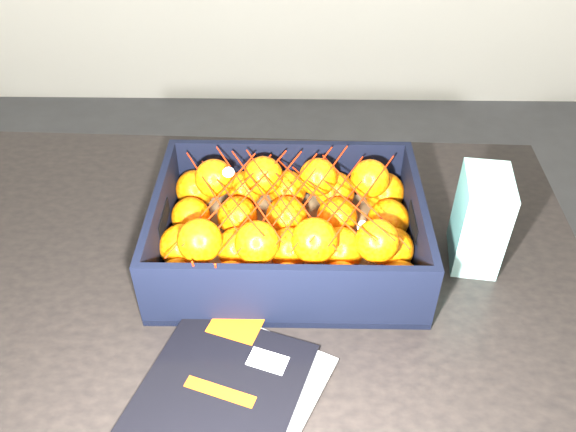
{
  "coord_description": "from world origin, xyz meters",
  "views": [
    {
      "loc": [
        0.02,
        -0.89,
        1.46
      ],
      "look_at": [
        0.01,
        -0.18,
        0.86
      ],
      "focal_mm": 36.9,
      "sensor_mm": 36.0,
      "label": 1
    }
  ],
  "objects_px": {
    "table": "(238,305)",
    "retail_carton": "(480,220)",
    "produce_crate": "(288,237)",
    "magazine_stack": "(219,408)"
  },
  "relations": [
    {
      "from": "magazine_stack",
      "to": "table",
      "type": "bearing_deg",
      "value": 90.64
    },
    {
      "from": "table",
      "to": "retail_carton",
      "type": "height_order",
      "value": "retail_carton"
    },
    {
      "from": "table",
      "to": "retail_carton",
      "type": "xyz_separation_m",
      "value": [
        0.4,
        0.03,
        0.18
      ]
    },
    {
      "from": "magazine_stack",
      "to": "produce_crate",
      "type": "xyz_separation_m",
      "value": [
        0.09,
        0.31,
        0.03
      ]
    },
    {
      "from": "table",
      "to": "retail_carton",
      "type": "relative_size",
      "value": 7.42
    },
    {
      "from": "table",
      "to": "magazine_stack",
      "type": "bearing_deg",
      "value": -89.36
    },
    {
      "from": "table",
      "to": "magazine_stack",
      "type": "distance_m",
      "value": 0.3
    },
    {
      "from": "retail_carton",
      "to": "produce_crate",
      "type": "bearing_deg",
      "value": -172.83
    },
    {
      "from": "magazine_stack",
      "to": "produce_crate",
      "type": "height_order",
      "value": "produce_crate"
    },
    {
      "from": "produce_crate",
      "to": "retail_carton",
      "type": "bearing_deg",
      "value": -0.28
    }
  ]
}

